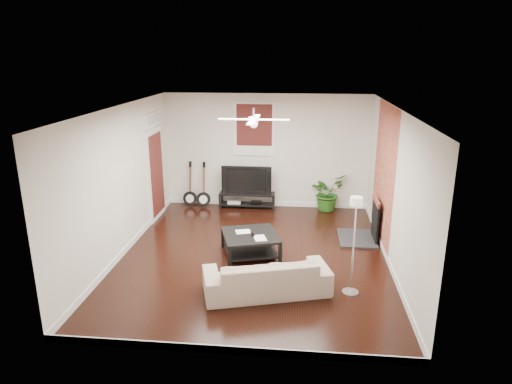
# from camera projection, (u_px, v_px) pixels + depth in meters

# --- Properties ---
(room) EXTENTS (5.01, 6.01, 2.81)m
(room) POSITION_uv_depth(u_px,v_px,m) (254.00, 185.00, 8.28)
(room) COLOR black
(room) RESTS_ON ground
(brick_accent) EXTENTS (0.02, 2.20, 2.80)m
(brick_accent) POSITION_uv_depth(u_px,v_px,m) (384.00, 175.00, 8.99)
(brick_accent) COLOR #993E31
(brick_accent) RESTS_ON floor
(fireplace) EXTENTS (0.80, 1.10, 0.92)m
(fireplace) POSITION_uv_depth(u_px,v_px,m) (366.00, 219.00, 9.29)
(fireplace) COLOR black
(fireplace) RESTS_ON floor
(window_back) EXTENTS (1.00, 0.06, 1.30)m
(window_back) POSITION_uv_depth(u_px,v_px,m) (254.00, 129.00, 10.97)
(window_back) COLOR #3C1210
(window_back) RESTS_ON wall_back
(door_left) EXTENTS (0.08, 1.00, 2.50)m
(door_left) POSITION_uv_depth(u_px,v_px,m) (156.00, 166.00, 10.36)
(door_left) COLOR white
(door_left) RESTS_ON wall_left
(tv_stand) EXTENTS (1.37, 0.37, 0.38)m
(tv_stand) POSITION_uv_depth(u_px,v_px,m) (247.00, 200.00, 11.32)
(tv_stand) COLOR black
(tv_stand) RESTS_ON floor
(tv) EXTENTS (1.23, 0.16, 0.71)m
(tv) POSITION_uv_depth(u_px,v_px,m) (247.00, 179.00, 11.18)
(tv) COLOR black
(tv) RESTS_ON tv_stand
(coffee_table) EXTENTS (1.25, 1.25, 0.42)m
(coffee_table) POSITION_uv_depth(u_px,v_px,m) (250.00, 244.00, 8.67)
(coffee_table) COLOR black
(coffee_table) RESTS_ON floor
(sofa) EXTENTS (2.14, 1.31, 0.59)m
(sofa) POSITION_uv_depth(u_px,v_px,m) (267.00, 276.00, 7.27)
(sofa) COLOR tan
(sofa) RESTS_ON floor
(floor_lamp) EXTENTS (0.33, 0.33, 1.64)m
(floor_lamp) POSITION_uv_depth(u_px,v_px,m) (353.00, 246.00, 7.08)
(floor_lamp) COLOR silver
(floor_lamp) RESTS_ON floor
(potted_plant) EXTENTS (1.07, 1.08, 0.90)m
(potted_plant) POSITION_uv_depth(u_px,v_px,m) (327.00, 192.00, 11.09)
(potted_plant) COLOR #255D1A
(potted_plant) RESTS_ON floor
(guitar_left) EXTENTS (0.36, 0.26, 1.15)m
(guitar_left) POSITION_uv_depth(u_px,v_px,m) (190.00, 184.00, 11.32)
(guitar_left) COLOR black
(guitar_left) RESTS_ON floor
(guitar_right) EXTENTS (0.37, 0.27, 1.15)m
(guitar_right) POSITION_uv_depth(u_px,v_px,m) (203.00, 185.00, 11.25)
(guitar_right) COLOR black
(guitar_right) RESTS_ON floor
(ceiling_fan) EXTENTS (1.24, 1.24, 0.32)m
(ceiling_fan) POSITION_uv_depth(u_px,v_px,m) (254.00, 119.00, 7.92)
(ceiling_fan) COLOR white
(ceiling_fan) RESTS_ON ceiling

